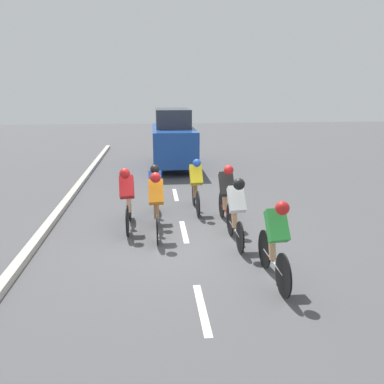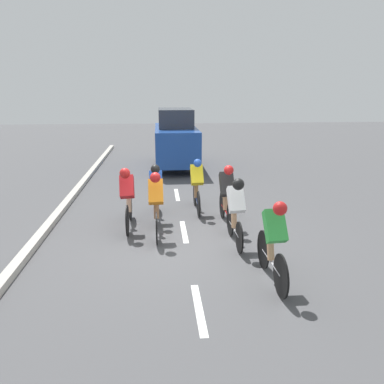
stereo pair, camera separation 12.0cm
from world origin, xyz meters
TOP-DOWN VIEW (x-y plane):
  - ground_plane at (0.00, 0.00)m, footprint 60.00×60.00m
  - lane_stripe_near at (0.00, 2.77)m, footprint 0.12×1.40m
  - lane_stripe_mid at (0.00, -0.43)m, footprint 0.12×1.40m
  - lane_stripe_far at (0.00, -3.63)m, footprint 0.12×1.40m
  - curb at (3.20, -0.43)m, footprint 0.20×27.25m
  - cyclist_yellow at (-0.45, -1.90)m, footprint 0.33×1.70m
  - cyclist_black at (-1.04, -0.74)m, footprint 0.33×1.73m
  - cyclist_blue at (0.63, -1.40)m, footprint 0.33×1.69m
  - cyclist_orange at (0.63, -0.21)m, footprint 0.32×1.75m
  - cyclist_white at (-1.02, 0.45)m, footprint 0.34×1.61m
  - cyclist_green at (-1.32, 2.10)m, footprint 0.34×1.73m
  - cyclist_red at (1.29, -0.74)m, footprint 0.34×1.75m
  - support_car at (-0.19, -8.10)m, footprint 1.70×4.42m

SIDE VIEW (x-z plane):
  - ground_plane at x=0.00m, z-range 0.00..0.00m
  - lane_stripe_near at x=0.00m, z-range 0.00..0.01m
  - lane_stripe_mid at x=0.00m, z-range 0.00..0.01m
  - lane_stripe_far at x=0.00m, z-range 0.00..0.01m
  - curb at x=3.20m, z-range 0.00..0.14m
  - cyclist_blue at x=0.63m, z-range 0.04..1.50m
  - cyclist_yellow at x=-0.45m, z-range 0.03..1.51m
  - cyclist_orange at x=0.63m, z-range 0.03..1.55m
  - cyclist_green at x=-1.32m, z-range 0.03..1.55m
  - cyclist_red at x=1.29m, z-range 0.04..1.56m
  - cyclist_black at x=-1.04m, z-range 0.04..1.57m
  - cyclist_white at x=-1.02m, z-range 0.06..1.56m
  - support_car at x=-0.19m, z-range -0.02..2.42m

